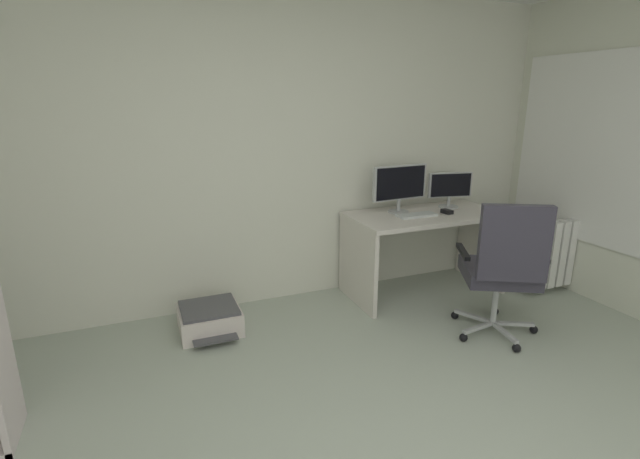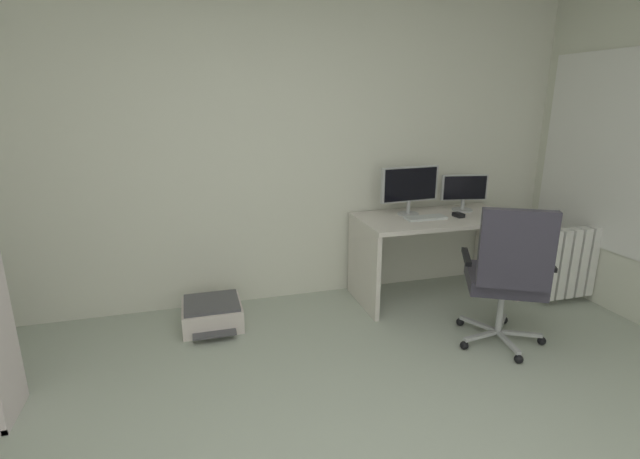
{
  "view_description": "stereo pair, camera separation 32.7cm",
  "coord_description": "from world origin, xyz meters",
  "px_view_note": "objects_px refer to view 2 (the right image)",
  "views": [
    {
      "loc": [
        -0.85,
        -1.08,
        1.68
      ],
      "look_at": [
        0.33,
        1.84,
        0.78
      ],
      "focal_mm": 25.69,
      "sensor_mm": 36.0,
      "label": 1
    },
    {
      "loc": [
        -0.54,
        -1.18,
        1.68
      ],
      "look_at": [
        0.33,
        1.84,
        0.78
      ],
      "focal_mm": 25.69,
      "sensor_mm": 36.0,
      "label": 2
    }
  ],
  "objects_px": {
    "monitor_main": "(410,186)",
    "office_chair": "(508,272)",
    "monitor_secondary": "(464,190)",
    "keyboard": "(426,218)",
    "computer_mouse": "(458,215)",
    "printer": "(212,314)",
    "desk": "(435,239)",
    "radiator": "(585,261)"
  },
  "relations": [
    {
      "from": "monitor_secondary",
      "to": "office_chair",
      "type": "relative_size",
      "value": 0.39
    },
    {
      "from": "office_chair",
      "to": "printer",
      "type": "distance_m",
      "value": 2.16
    },
    {
      "from": "office_chair",
      "to": "printer",
      "type": "xyz_separation_m",
      "value": [
        -1.91,
        0.89,
        -0.47
      ]
    },
    {
      "from": "monitor_secondary",
      "to": "keyboard",
      "type": "height_order",
      "value": "monitor_secondary"
    },
    {
      "from": "monitor_main",
      "to": "printer",
      "type": "relative_size",
      "value": 1.06
    },
    {
      "from": "desk",
      "to": "monitor_main",
      "type": "distance_m",
      "value": 0.5
    },
    {
      "from": "desk",
      "to": "keyboard",
      "type": "distance_m",
      "value": 0.26
    },
    {
      "from": "printer",
      "to": "radiator",
      "type": "xyz_separation_m",
      "value": [
        3.07,
        -0.42,
        0.26
      ]
    },
    {
      "from": "computer_mouse",
      "to": "radiator",
      "type": "distance_m",
      "value": 1.15
    },
    {
      "from": "keyboard",
      "to": "office_chair",
      "type": "xyz_separation_m",
      "value": [
        0.16,
        -0.86,
        -0.17
      ]
    },
    {
      "from": "desk",
      "to": "monitor_secondary",
      "type": "bearing_deg",
      "value": 19.99
    },
    {
      "from": "monitor_main",
      "to": "computer_mouse",
      "type": "relative_size",
      "value": 5.3
    },
    {
      "from": "desk",
      "to": "office_chair",
      "type": "height_order",
      "value": "office_chair"
    },
    {
      "from": "monitor_main",
      "to": "office_chair",
      "type": "xyz_separation_m",
      "value": [
        0.22,
        -1.04,
        -0.41
      ]
    },
    {
      "from": "monitor_main",
      "to": "computer_mouse",
      "type": "distance_m",
      "value": 0.47
    },
    {
      "from": "desk",
      "to": "office_chair",
      "type": "relative_size",
      "value": 1.3
    },
    {
      "from": "radiator",
      "to": "printer",
      "type": "bearing_deg",
      "value": 172.25
    },
    {
      "from": "radiator",
      "to": "desk",
      "type": "bearing_deg",
      "value": 159.03
    },
    {
      "from": "keyboard",
      "to": "printer",
      "type": "distance_m",
      "value": 1.87
    },
    {
      "from": "printer",
      "to": "monitor_secondary",
      "type": "bearing_deg",
      "value": 3.86
    },
    {
      "from": "keyboard",
      "to": "desk",
      "type": "bearing_deg",
      "value": 24.4
    },
    {
      "from": "keyboard",
      "to": "printer",
      "type": "relative_size",
      "value": 0.68
    },
    {
      "from": "office_chair",
      "to": "radiator",
      "type": "height_order",
      "value": "office_chair"
    },
    {
      "from": "desk",
      "to": "monitor_secondary",
      "type": "distance_m",
      "value": 0.52
    },
    {
      "from": "monitor_main",
      "to": "printer",
      "type": "bearing_deg",
      "value": -174.95
    },
    {
      "from": "printer",
      "to": "radiator",
      "type": "bearing_deg",
      "value": -7.75
    },
    {
      "from": "monitor_secondary",
      "to": "keyboard",
      "type": "bearing_deg",
      "value": -158.75
    },
    {
      "from": "computer_mouse",
      "to": "monitor_secondary",
      "type": "bearing_deg",
      "value": 43.98
    },
    {
      "from": "computer_mouse",
      "to": "printer",
      "type": "relative_size",
      "value": 0.2
    },
    {
      "from": "office_chair",
      "to": "radiator",
      "type": "distance_m",
      "value": 1.26
    },
    {
      "from": "desk",
      "to": "keyboard",
      "type": "relative_size",
      "value": 3.95
    },
    {
      "from": "monitor_main",
      "to": "keyboard",
      "type": "relative_size",
      "value": 1.56
    },
    {
      "from": "monitor_secondary",
      "to": "monitor_main",
      "type": "bearing_deg",
      "value": -179.98
    },
    {
      "from": "monitor_secondary",
      "to": "keyboard",
      "type": "xyz_separation_m",
      "value": [
        -0.46,
        -0.18,
        -0.18
      ]
    },
    {
      "from": "keyboard",
      "to": "computer_mouse",
      "type": "xyz_separation_m",
      "value": [
        0.3,
        -0.01,
        0.01
      ]
    },
    {
      "from": "computer_mouse",
      "to": "desk",
      "type": "bearing_deg",
      "value": 149.5
    },
    {
      "from": "monitor_main",
      "to": "office_chair",
      "type": "distance_m",
      "value": 1.14
    },
    {
      "from": "printer",
      "to": "keyboard",
      "type": "bearing_deg",
      "value": -0.94
    },
    {
      "from": "monitor_secondary",
      "to": "keyboard",
      "type": "distance_m",
      "value": 0.52
    },
    {
      "from": "desk",
      "to": "radiator",
      "type": "distance_m",
      "value": 1.27
    },
    {
      "from": "desk",
      "to": "radiator",
      "type": "height_order",
      "value": "desk"
    },
    {
      "from": "monitor_secondary",
      "to": "radiator",
      "type": "relative_size",
      "value": 0.52
    }
  ]
}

